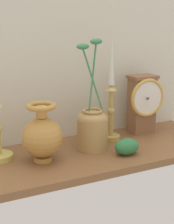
{
  "coord_description": "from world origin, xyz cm",
  "views": [
    {
      "loc": [
        -53.34,
        -103.2,
        44.3
      ],
      "look_at": [
        -1.53,
        0.0,
        14.0
      ],
      "focal_mm": 57.36,
      "sensor_mm": 36.0,
      "label": 1
    }
  ],
  "objects_px": {
    "brass_vase_bulbous": "(42,135)",
    "brass_vase_jar": "(92,126)",
    "mantel_clock": "(143,103)",
    "candlestick_tall_left": "(111,103)"
  },
  "relations": [
    {
      "from": "mantel_clock",
      "to": "candlestick_tall_left",
      "type": "relative_size",
      "value": 0.6
    },
    {
      "from": "candlestick_tall_left",
      "to": "brass_vase_jar",
      "type": "xyz_separation_m",
      "value": [
        -0.11,
        -0.06,
        -0.06
      ]
    },
    {
      "from": "brass_vase_jar",
      "to": "mantel_clock",
      "type": "bearing_deg",
      "value": 15.77
    },
    {
      "from": "brass_vase_bulbous",
      "to": "brass_vase_jar",
      "type": "relative_size",
      "value": 0.5
    },
    {
      "from": "candlestick_tall_left",
      "to": "brass_vase_bulbous",
      "type": "xyz_separation_m",
      "value": [
        -0.3,
        -0.08,
        -0.05
      ]
    },
    {
      "from": "mantel_clock",
      "to": "candlestick_tall_left",
      "type": "bearing_deg",
      "value": -173.46
    },
    {
      "from": "brass_vase_bulbous",
      "to": "brass_vase_jar",
      "type": "bearing_deg",
      "value": 7.84
    },
    {
      "from": "brass_vase_bulbous",
      "to": "brass_vase_jar",
      "type": "height_order",
      "value": "brass_vase_jar"
    },
    {
      "from": "mantel_clock",
      "to": "candlestick_tall_left",
      "type": "distance_m",
      "value": 0.16
    },
    {
      "from": "mantel_clock",
      "to": "brass_vase_jar",
      "type": "xyz_separation_m",
      "value": [
        -0.26,
        -0.07,
        -0.04
      ]
    }
  ]
}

